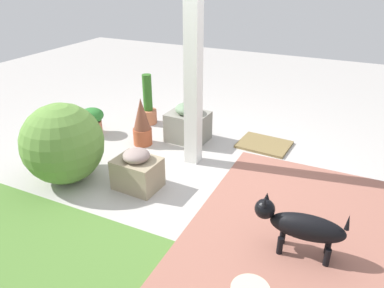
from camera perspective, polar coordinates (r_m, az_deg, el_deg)
ground_plane at (r=3.83m, az=0.93°, el=-4.90°), size 12.00×12.00×0.00m
brick_path at (r=3.16m, az=16.91°, el=-13.78°), size 1.80×2.40×0.02m
porch_pillar at (r=3.69m, az=0.21°, el=13.41°), size 0.15×0.15×2.32m
stone_planter_nearest at (r=4.49m, az=-0.63°, el=3.16°), size 0.49×0.41×0.48m
stone_planter_mid at (r=3.59m, az=-8.52°, el=-4.14°), size 0.44×0.35×0.41m
round_shrub at (r=3.80m, az=-19.50°, el=0.07°), size 0.80×0.80×0.80m
terracotta_pot_spiky at (r=4.41m, az=-7.83°, el=3.30°), size 0.23×0.23×0.59m
terracotta_pot_broad at (r=4.85m, az=-15.33°, el=3.69°), size 0.31×0.31×0.34m
terracotta_pot_tall at (r=5.02m, az=-6.85°, el=5.87°), size 0.22×0.22×0.68m
dog at (r=2.85m, az=16.56°, el=-12.06°), size 0.67×0.22×0.46m
doormat at (r=4.52m, az=11.17°, el=-0.07°), size 0.63×0.51×0.03m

